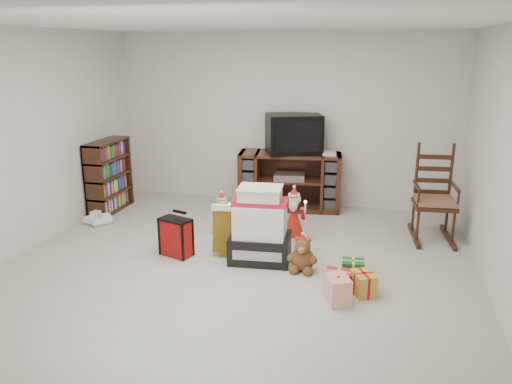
% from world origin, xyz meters
% --- Properties ---
extents(room, '(5.01, 5.01, 2.51)m').
position_xyz_m(room, '(0.00, 0.00, 1.25)').
color(room, '#A7A199').
rests_on(room, ground).
extents(tv_stand, '(1.50, 0.70, 0.83)m').
position_xyz_m(tv_stand, '(0.15, 2.21, 0.42)').
color(tv_stand, '#3F2012').
rests_on(tv_stand, floor).
extents(bookshelf, '(0.28, 0.84, 1.02)m').
position_xyz_m(bookshelf, '(-2.33, 1.49, 0.49)').
color(bookshelf, '#351B0E').
rests_on(bookshelf, floor).
extents(rocking_chair, '(0.56, 0.84, 1.21)m').
position_xyz_m(rocking_chair, '(2.08, 1.51, 0.41)').
color(rocking_chair, '#351B0E').
rests_on(rocking_chair, floor).
extents(gift_pile, '(0.70, 0.54, 0.82)m').
position_xyz_m(gift_pile, '(0.19, 0.30, 0.36)').
color(gift_pile, black).
rests_on(gift_pile, floor).
extents(red_suitcase, '(0.38, 0.27, 0.52)m').
position_xyz_m(red_suitcase, '(-0.76, 0.18, 0.22)').
color(red_suitcase, maroon).
rests_on(red_suitcase, floor).
extents(stocking, '(0.30, 0.17, 0.60)m').
position_xyz_m(stocking, '(-0.26, 0.34, 0.30)').
color(stocking, '#0D7616').
rests_on(stocking, floor).
extents(teddy_bear, '(0.25, 0.22, 0.37)m').
position_xyz_m(teddy_bear, '(0.68, 0.15, 0.16)').
color(teddy_bear, brown).
rests_on(teddy_bear, floor).
extents(santa_figurine, '(0.32, 0.31, 0.66)m').
position_xyz_m(santa_figurine, '(0.43, 1.04, 0.25)').
color(santa_figurine, '#B41B13').
rests_on(santa_figurine, floor).
extents(mrs_claus_figurine, '(0.27, 0.25, 0.55)m').
position_xyz_m(mrs_claus_figurine, '(-0.48, 0.99, 0.21)').
color(mrs_claus_figurine, '#B41B13').
rests_on(mrs_claus_figurine, floor).
extents(sneaker_pair, '(0.39, 0.29, 0.10)m').
position_xyz_m(sneaker_pair, '(-2.22, 0.92, 0.05)').
color(sneaker_pair, white).
rests_on(sneaker_pair, floor).
extents(gift_cluster, '(0.50, 0.76, 0.23)m').
position_xyz_m(gift_cluster, '(1.16, -0.16, 0.12)').
color(gift_cluster, red).
rests_on(gift_cluster, floor).
extents(crt_television, '(0.89, 0.78, 0.55)m').
position_xyz_m(crt_television, '(0.19, 2.24, 1.10)').
color(crt_television, black).
rests_on(crt_television, tv_stand).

